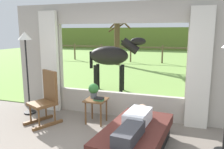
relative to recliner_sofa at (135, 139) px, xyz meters
name	(u,v)px	position (x,y,z in m)	size (l,w,h in m)	color
back_wall_with_window	(118,62)	(-0.74, 1.48, 1.03)	(5.20, 0.12, 2.55)	#ADA599
curtain_panel_left	(50,62)	(-2.43, 1.34, 0.98)	(0.44, 0.10, 2.40)	silver
curtain_panel_right	(199,69)	(0.95, 1.34, 0.98)	(0.44, 0.10, 2.40)	silver
outdoor_pasture_lawn	(164,60)	(-0.74, 12.38, -0.21)	(36.00, 21.68, 0.02)	#759E47
distant_hill_ridge	(174,39)	(-0.74, 22.22, 0.98)	(36.00, 2.00, 2.40)	olive
recliner_sofa	(135,139)	(0.00, 0.00, 0.00)	(1.07, 1.78, 0.42)	black
reclining_person	(135,122)	(0.00, -0.05, 0.30)	(0.40, 1.44, 0.22)	silver
rocking_chair	(46,98)	(-2.06, 0.59, 0.33)	(0.71, 0.81, 1.12)	brown
side_table	(96,103)	(-1.06, 0.91, 0.21)	(0.44, 0.44, 0.52)	brown
potted_plant	(94,90)	(-1.14, 0.97, 0.48)	(0.22, 0.22, 0.32)	#4C5156
book_stack	(99,99)	(-0.97, 0.85, 0.33)	(0.20, 0.15, 0.06)	#337247
floor_lamp_left	(26,48)	(-2.79, 0.95, 1.33)	(0.32, 0.32, 1.92)	black
horse	(112,56)	(-1.58, 3.50, 0.94)	(1.82, 0.70, 1.73)	black
pasture_tree	(117,36)	(-3.20, 9.40, 1.50)	(1.51, 1.44, 3.22)	#4C3823
pasture_fence_line	(162,51)	(-0.74, 10.83, 0.53)	(16.10, 0.10, 1.10)	brown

